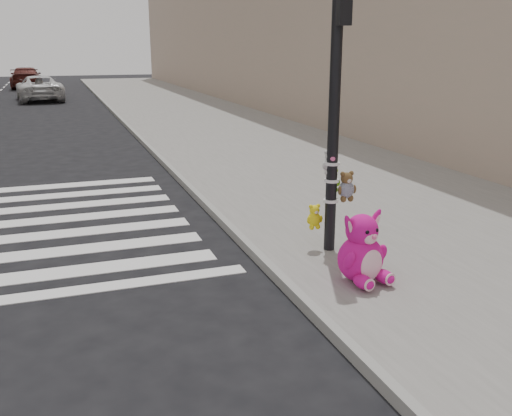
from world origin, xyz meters
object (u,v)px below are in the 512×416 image
object	(u,v)px
signal_pole	(334,141)
red_teddy	(357,226)
pink_bunny	(362,253)
car_white_near	(39,88)

from	to	relation	value
signal_pole	red_teddy	xyz separation A→B (m)	(0.78, 0.59, -1.53)
signal_pole	pink_bunny	distance (m)	1.76
pink_bunny	car_white_near	size ratio (longest dim) A/B	0.18
pink_bunny	car_white_near	distance (m)	30.01
pink_bunny	red_teddy	bearing A→B (deg)	50.69
signal_pole	pink_bunny	world-z (taller)	signal_pole
signal_pole	car_white_near	distance (m)	28.83
signal_pole	red_teddy	size ratio (longest dim) A/B	20.59
red_teddy	signal_pole	bearing A→B (deg)	-135.16
red_teddy	pink_bunny	bearing A→B (deg)	-109.93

